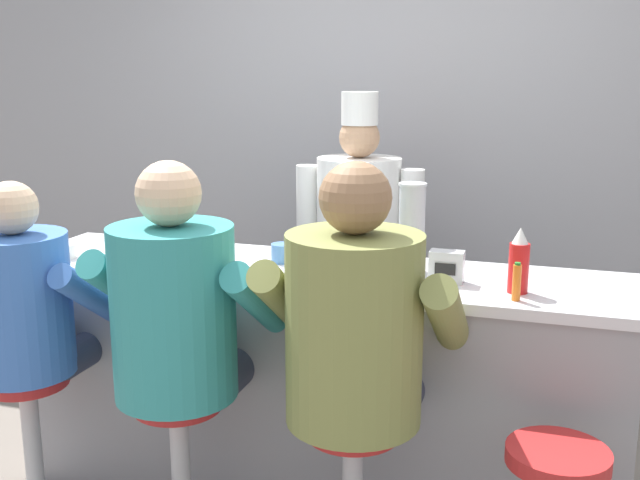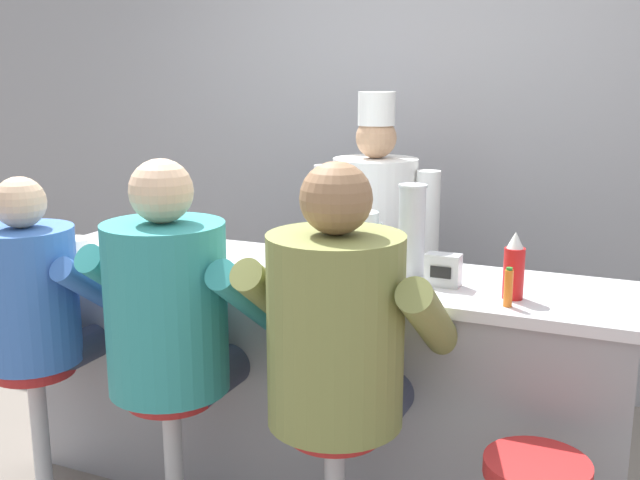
# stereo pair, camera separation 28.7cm
# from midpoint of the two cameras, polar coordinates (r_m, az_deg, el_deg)

# --- Properties ---
(wall_back) EXTENTS (10.00, 0.06, 2.70)m
(wall_back) POSITION_cam_midpoint_polar(r_m,az_deg,el_deg) (4.23, 3.57, 7.68)
(wall_back) COLOR #99999E
(wall_back) RESTS_ON ground_plane
(diner_counter) EXTENTS (2.46, 0.59, 0.97)m
(diner_counter) POSITION_cam_midpoint_polar(r_m,az_deg,el_deg) (3.10, -3.38, -10.77)
(diner_counter) COLOR gray
(diner_counter) RESTS_ON ground_plane
(ketchup_bottle_red) EXTENTS (0.07, 0.07, 0.23)m
(ketchup_bottle_red) POSITION_cam_midpoint_polar(r_m,az_deg,el_deg) (2.63, 11.94, -1.74)
(ketchup_bottle_red) COLOR red
(ketchup_bottle_red) RESTS_ON diner_counter
(mustard_bottle_yellow) EXTENTS (0.06, 0.06, 0.21)m
(mustard_bottle_yellow) POSITION_cam_midpoint_polar(r_m,az_deg,el_deg) (2.76, -1.43, -1.04)
(mustard_bottle_yellow) COLOR yellow
(mustard_bottle_yellow) RESTS_ON diner_counter
(hot_sauce_bottle_orange) EXTENTS (0.03, 0.03, 0.13)m
(hot_sauce_bottle_orange) POSITION_cam_midpoint_polar(r_m,az_deg,el_deg) (2.55, 11.68, -3.21)
(hot_sauce_bottle_orange) COLOR orange
(hot_sauce_bottle_orange) RESTS_ON diner_counter
(water_pitcher_clear) EXTENTS (0.15, 0.13, 0.23)m
(water_pitcher_clear) POSITION_cam_midpoint_polar(r_m,az_deg,el_deg) (2.86, 0.29, -0.11)
(water_pitcher_clear) COLOR silver
(water_pitcher_clear) RESTS_ON diner_counter
(breakfast_plate) EXTENTS (0.23, 0.23, 0.05)m
(breakfast_plate) POSITION_cam_midpoint_polar(r_m,az_deg,el_deg) (3.25, -15.05, -0.86)
(breakfast_plate) COLOR white
(breakfast_plate) RESTS_ON diner_counter
(cereal_bowl) EXTENTS (0.15, 0.15, 0.06)m
(cereal_bowl) POSITION_cam_midpoint_polar(r_m,az_deg,el_deg) (3.31, -21.85, -0.84)
(cereal_bowl) COLOR white
(cereal_bowl) RESTS_ON diner_counter
(coffee_mug_blue) EXTENTS (0.14, 0.10, 0.08)m
(coffee_mug_blue) POSITION_cam_midpoint_polar(r_m,az_deg,el_deg) (3.02, -5.47, -1.02)
(coffee_mug_blue) COLOR #4C7AB2
(coffee_mug_blue) RESTS_ON diner_counter
(cup_stack_steel) EXTENTS (0.11, 0.11, 0.34)m
(cup_stack_steel) POSITION_cam_midpoint_polar(r_m,az_deg,el_deg) (2.84, 4.15, 0.92)
(cup_stack_steel) COLOR #B7BABF
(cup_stack_steel) RESTS_ON diner_counter
(napkin_dispenser_chrome) EXTENTS (0.12, 0.07, 0.12)m
(napkin_dispenser_chrome) POSITION_cam_midpoint_polar(r_m,az_deg,el_deg) (2.73, 6.68, -2.08)
(napkin_dispenser_chrome) COLOR silver
(napkin_dispenser_chrome) RESTS_ON diner_counter
(diner_seated_blue) EXTENTS (0.57, 0.56, 1.34)m
(diner_seated_blue) POSITION_cam_midpoint_polar(r_m,az_deg,el_deg) (3.05, -24.02, -5.19)
(diner_seated_blue) COLOR #B2B5BA
(diner_seated_blue) RESTS_ON ground_plane
(diner_seated_teal) EXTENTS (0.64, 0.64, 1.44)m
(diner_seated_teal) POSITION_cam_midpoint_polar(r_m,az_deg,el_deg) (2.67, -13.72, -5.94)
(diner_seated_teal) COLOR #B2B5BA
(diner_seated_teal) RESTS_ON ground_plane
(diner_seated_olive) EXTENTS (0.66, 0.65, 1.46)m
(diner_seated_olive) POSITION_cam_midpoint_polar(r_m,az_deg,el_deg) (2.41, -0.59, -7.40)
(diner_seated_olive) COLOR #B2B5BA
(diner_seated_olive) RESTS_ON ground_plane
(cook_in_whites_near) EXTENTS (0.64, 0.41, 1.63)m
(cook_in_whites_near) POSITION_cam_midpoint_polar(r_m,az_deg,el_deg) (3.66, 0.69, -0.32)
(cook_in_whites_near) COLOR #232328
(cook_in_whites_near) RESTS_ON ground_plane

